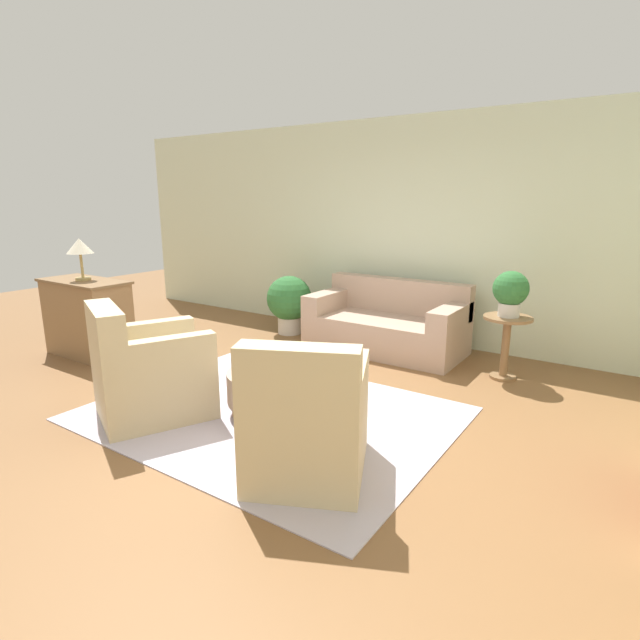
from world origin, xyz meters
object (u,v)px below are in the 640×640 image
Objects in this scene: ottoman_table at (274,386)px; side_table at (506,337)px; armchair_left at (147,374)px; table_lamp at (80,248)px; dresser at (88,317)px; potted_plant_floor at (289,301)px; couch at (387,325)px; armchair_right at (307,423)px; potted_plant_on_side_table at (511,291)px.

side_table reaches higher than ottoman_table.
armchair_left is at bearing -143.55° from ottoman_table.
ottoman_table is 1.70× the size of table_lamp.
dresser reaches higher than potted_plant_floor.
table_lamp reaches higher than potted_plant_floor.
table_lamp is (-2.85, 0.07, 1.01)m from ottoman_table.
couch is 3.93× the size of table_lamp.
couch is 1.68× the size of armchair_right.
ottoman_table is 0.71× the size of dresser.
couch is at bearing 106.49° from armchair_right.
ottoman_table is at bearing 36.45° from armchair_left.
potted_plant_on_side_table is at bearing 77.07° from armchair_right.
table_lamp is at bearing -155.45° from side_table.
side_table is 0.48m from potted_plant_on_side_table.
armchair_left is 3.52m from potted_plant_on_side_table.
dresser is 2.40× the size of table_lamp.
table_lamp reaches higher than side_table.
dresser is at bearing -142.14° from couch.
potted_plant_on_side_table is (1.46, -0.23, 0.61)m from couch.
armchair_right is at bearing -102.93° from side_table.
side_table is 2.91m from potted_plant_floor.
ottoman_table is 1.01× the size of potted_plant_floor.
ottoman_table is 2.46m from side_table.
dresser is at bearing 160.57° from armchair_left.
armchair_right is 1.39× the size of potted_plant_floor.
potted_plant_floor is at bearing 124.62° from ottoman_table.
dresser is (-2.80, -2.17, 0.16)m from couch.
side_table is (1.46, -0.23, 0.13)m from couch.
ottoman_table is at bearing -124.85° from side_table.
potted_plant_floor is at bearing 103.00° from armchair_left.
table_lamp reaches higher than ottoman_table.
couch is 2.25m from ottoman_table.
table_lamp is (0.00, -0.00, 0.80)m from dresser.
armchair_left is 1.38× the size of ottoman_table.
couch is 1.68× the size of armchair_left.
couch is 1.46m from potted_plant_floor.
ottoman_table is 3.03m from table_lamp.
table_lamp is (-3.65, 0.70, 0.89)m from armchair_right.
side_table is at bearing 0.00° from potted_plant_on_side_table.
armchair_left is 1.00× the size of armchair_right.
table_lamp reaches higher than dresser.
armchair_left is at bearing -77.00° from potted_plant_floor.
potted_plant_on_side_table is (2.26, 2.65, 0.54)m from armchair_left.
side_table is 0.83× the size of potted_plant_floor.
potted_plant_on_side_table is at bearing 55.15° from ottoman_table.
side_table is at bearing 77.07° from armchair_right.
side_table is 4.68m from dresser.
armchair_left reaches higher than side_table.
armchair_left is 2.29m from table_lamp.
couch is 2.99m from armchair_left.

